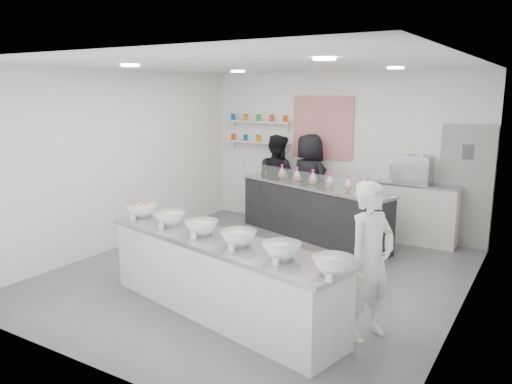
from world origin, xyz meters
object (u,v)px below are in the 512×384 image
Objects in this scene: espresso_ledge at (415,213)px; woman_prep at (371,261)px; prep_counter at (220,277)px; back_bar at (312,212)px; espresso_machine at (413,170)px; staff_right at (309,182)px; staff_left at (277,180)px.

woman_prep is (0.44, -3.76, 0.33)m from espresso_ledge.
back_bar is (-0.39, 3.43, 0.03)m from prep_counter.
woman_prep is at bearing -81.99° from espresso_machine.
staff_right is (-1.99, -0.18, 0.40)m from espresso_ledge.
woman_prep is (0.53, -3.76, -0.43)m from espresso_machine.
prep_counter is 1.80m from woman_prep.
espresso_ledge is 2.72m from staff_left.
woman_prep is at bearing 142.99° from staff_right.
staff_right is (-0.72, 3.96, 0.46)m from prep_counter.
staff_left is (-1.02, 0.52, 0.41)m from back_bar.
back_bar is 2.24× the size of espresso_ledge.
espresso_machine is (-0.09, 0.00, 0.76)m from espresso_ledge.
back_bar is at bearing 108.98° from prep_counter.
espresso_ledge is 0.77m from espresso_machine.
espresso_machine reaches higher than prep_counter.
staff_right is at bearing -174.59° from espresso_machine.
woman_prep is at bearing -37.23° from back_bar.
staff_right is (-0.32, 0.53, 0.43)m from back_bar.
staff_right reaches higher than prep_counter.
staff_left is at bearing 19.76° from staff_right.
staff_left reaches higher than woman_prep.
espresso_ledge reaches higher than back_bar.
espresso_ledge is at bearing 85.34° from prep_counter.
prep_counter is at bearing 123.92° from staff_left.
espresso_machine reaches higher than espresso_ledge.
back_bar reaches higher than prep_counter.
back_bar is 3.73m from woman_prep.
woman_prep is (2.11, -3.05, 0.37)m from back_bar.
prep_counter is at bearing -107.10° from espresso_ledge.
back_bar is 1.73× the size of staff_right.
staff_right is at bearing 57.31° from woman_prep.
prep_counter is at bearing -65.34° from back_bar.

